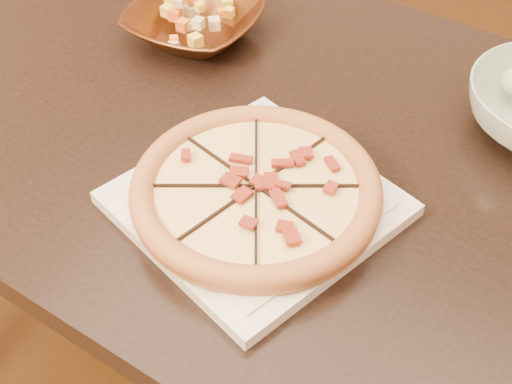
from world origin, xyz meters
TOP-DOWN VIEW (x-y plane):
  - floor at (0.00, 0.00)m, footprint 4.00×4.00m
  - dining_table at (0.08, -0.04)m, footprint 1.35×0.95m
  - plate at (0.17, -0.20)m, footprint 0.38×0.38m
  - pizza at (0.17, -0.20)m, footprint 0.31×0.31m
  - bronze_bowl at (-0.11, 0.10)m, footprint 0.22×0.22m
  - mixed_dish at (-0.11, 0.10)m, footprint 0.11×0.10m

SIDE VIEW (x-z plane):
  - floor at x=0.00m, z-range -0.02..0.00m
  - dining_table at x=0.08m, z-range 0.26..1.01m
  - plate at x=0.17m, z-range 0.75..0.77m
  - bronze_bowl at x=-0.11m, z-range 0.75..0.80m
  - pizza at x=0.17m, z-range 0.77..0.80m
  - mixed_dish at x=-0.11m, z-range 0.80..0.83m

